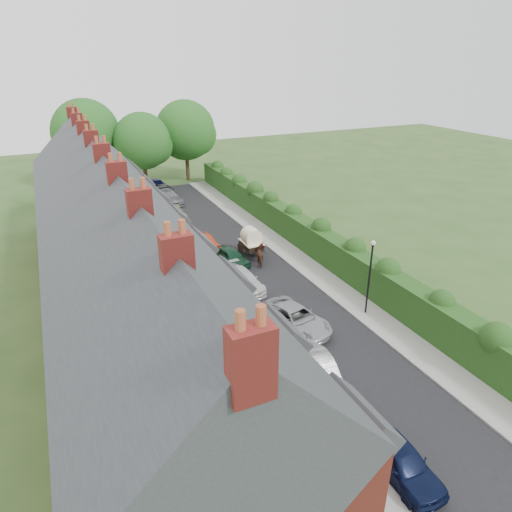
# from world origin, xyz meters

# --- Properties ---
(ground) EXTENTS (140.00, 140.00, 0.00)m
(ground) POSITION_xyz_m (0.00, 0.00, 0.00)
(ground) COLOR #2D4C1E
(ground) RESTS_ON ground
(road) EXTENTS (6.00, 58.00, 0.02)m
(road) POSITION_xyz_m (-0.50, 11.00, 0.01)
(road) COLOR black
(road) RESTS_ON ground
(pavement_hedge_side) EXTENTS (2.20, 58.00, 0.12)m
(pavement_hedge_side) POSITION_xyz_m (3.60, 11.00, 0.06)
(pavement_hedge_side) COLOR gray
(pavement_hedge_side) RESTS_ON ground
(pavement_house_side) EXTENTS (1.70, 58.00, 0.12)m
(pavement_house_side) POSITION_xyz_m (-4.35, 11.00, 0.06)
(pavement_house_side) COLOR gray
(pavement_house_side) RESTS_ON ground
(kerb_hedge_side) EXTENTS (0.18, 58.00, 0.13)m
(kerb_hedge_side) POSITION_xyz_m (2.55, 11.00, 0.07)
(kerb_hedge_side) COLOR #989893
(kerb_hedge_side) RESTS_ON ground
(kerb_house_side) EXTENTS (0.18, 58.00, 0.13)m
(kerb_house_side) POSITION_xyz_m (-3.55, 11.00, 0.07)
(kerb_house_side) COLOR #989893
(kerb_house_side) RESTS_ON ground
(hedge) EXTENTS (2.10, 58.00, 2.85)m
(hedge) POSITION_xyz_m (5.40, 11.00, 1.60)
(hedge) COLOR #193D13
(hedge) RESTS_ON ground
(terrace_row) EXTENTS (9.05, 40.50, 11.50)m
(terrace_row) POSITION_xyz_m (-10.87, 9.98, 4.47)
(terrace_row) COLOR maroon
(terrace_row) RESTS_ON ground
(garden_wall_row) EXTENTS (0.35, 40.35, 1.10)m
(garden_wall_row) POSITION_xyz_m (-5.35, 10.00, 0.46)
(garden_wall_row) COLOR maroon
(garden_wall_row) RESTS_ON ground
(lamppost) EXTENTS (0.32, 0.32, 5.16)m
(lamppost) POSITION_xyz_m (3.40, 4.00, 3.30)
(lamppost) COLOR black
(lamppost) RESTS_ON ground
(tree_far_left) EXTENTS (7.14, 6.80, 9.29)m
(tree_far_left) POSITION_xyz_m (-2.65, 40.08, 5.71)
(tree_far_left) COLOR #332316
(tree_far_left) RESTS_ON ground
(tree_far_right) EXTENTS (7.98, 7.60, 10.31)m
(tree_far_right) POSITION_xyz_m (3.39, 42.08, 6.31)
(tree_far_right) COLOR #332316
(tree_far_right) RESTS_ON ground
(tree_far_back) EXTENTS (8.40, 8.00, 10.82)m
(tree_far_back) POSITION_xyz_m (-8.59, 43.08, 6.62)
(tree_far_back) COLOR #332316
(tree_far_back) RESTS_ON ground
(car_navy) EXTENTS (1.74, 4.21, 1.43)m
(car_navy) POSITION_xyz_m (-3.00, -6.64, 0.71)
(car_navy) COLOR black
(car_navy) RESTS_ON ground
(car_silver_a) EXTENTS (2.09, 4.45, 1.41)m
(car_silver_a) POSITION_xyz_m (-3.00, -0.60, 0.71)
(car_silver_a) COLOR #AEAEB3
(car_silver_a) RESTS_ON ground
(car_silver_b) EXTENTS (3.40, 5.49, 1.42)m
(car_silver_b) POSITION_xyz_m (-1.60, 4.44, 0.71)
(car_silver_b) COLOR #9D9EA4
(car_silver_b) RESTS_ON ground
(car_white) EXTENTS (2.30, 4.84, 1.36)m
(car_white) POSITION_xyz_m (-2.52, 10.57, 0.68)
(car_white) COLOR silver
(car_white) RESTS_ON ground
(car_green) EXTENTS (2.31, 4.16, 1.34)m
(car_green) POSITION_xyz_m (-1.72, 14.78, 0.67)
(car_green) COLOR #103520
(car_green) RESTS_ON ground
(car_red) EXTENTS (2.34, 4.50, 1.41)m
(car_red) POSITION_xyz_m (-2.92, 18.20, 0.71)
(car_red) COLOR #982810
(car_red) RESTS_ON ground
(car_beige) EXTENTS (2.32, 4.72, 1.29)m
(car_beige) POSITION_xyz_m (-3.00, 27.40, 0.65)
(car_beige) COLOR tan
(car_beige) RESTS_ON ground
(car_grey) EXTENTS (2.75, 5.30, 1.47)m
(car_grey) POSITION_xyz_m (-2.07, 32.88, 0.73)
(car_grey) COLOR slate
(car_grey) RESTS_ON ground
(car_black) EXTENTS (2.19, 4.41, 1.44)m
(car_black) POSITION_xyz_m (-1.71, 35.52, 0.72)
(car_black) COLOR black
(car_black) RESTS_ON ground
(horse) EXTENTS (1.31, 2.01, 1.56)m
(horse) POSITION_xyz_m (0.48, 13.71, 0.78)
(horse) COLOR #49271B
(horse) RESTS_ON ground
(horse_cart) EXTENTS (1.54, 3.39, 2.45)m
(horse_cart) POSITION_xyz_m (0.48, 15.70, 1.40)
(horse_cart) COLOR black
(horse_cart) RESTS_ON ground
(car_extra_far) EXTENTS (2.27, 4.50, 1.47)m
(car_extra_far) POSITION_xyz_m (-2.01, 38.44, 0.73)
(car_extra_far) COLOR black
(car_extra_far) RESTS_ON ground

